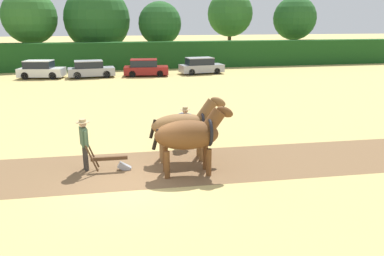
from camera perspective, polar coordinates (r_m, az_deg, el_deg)
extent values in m
plane|color=tan|center=(12.21, -8.48, -8.25)|extent=(240.00, 240.00, 0.00)
cube|color=brown|center=(13.66, -22.31, -6.63)|extent=(33.00, 4.85, 0.01)
cube|color=#194719|center=(40.92, -11.29, 10.75)|extent=(65.55, 1.92, 2.80)
cylinder|color=#423323|center=(45.12, -23.01, 10.90)|extent=(0.44, 0.44, 3.76)
sphere|color=#2D6628|center=(45.01, -23.50, 15.26)|extent=(5.72, 5.72, 5.72)
cylinder|color=#4C3823|center=(45.85, -13.96, 11.30)|extent=(0.44, 0.44, 3.07)
sphere|color=#235623|center=(45.71, -14.27, 15.77)|extent=(7.43, 7.43, 7.43)
cylinder|color=brown|center=(45.00, -4.82, 11.77)|extent=(0.44, 0.44, 3.28)
sphere|color=#235623|center=(44.87, -4.91, 15.59)|extent=(4.94, 4.94, 4.94)
cylinder|color=#4C3823|center=(48.66, 5.71, 12.64)|extent=(0.44, 0.44, 4.25)
sphere|color=#2D6628|center=(48.58, 5.83, 16.95)|extent=(5.57, 5.57, 5.57)
cylinder|color=brown|center=(49.92, 15.08, 12.00)|extent=(0.44, 0.44, 3.79)
sphere|color=#235623|center=(49.83, 15.37, 15.83)|extent=(5.27, 5.27, 5.27)
ellipsoid|color=brown|center=(12.31, -0.81, -1.05)|extent=(2.18, 1.12, 0.98)
cylinder|color=brown|center=(12.98, 2.06, -4.35)|extent=(0.18, 0.18, 0.93)
cylinder|color=brown|center=(12.46, 2.58, -5.24)|extent=(0.18, 0.18, 0.93)
cylinder|color=brown|center=(12.79, -4.07, -4.70)|extent=(0.18, 0.18, 0.93)
cylinder|color=brown|center=(12.27, -3.82, -5.62)|extent=(0.18, 0.18, 0.93)
cylinder|color=brown|center=(12.34, 3.36, 1.23)|extent=(0.80, 0.50, 0.84)
ellipsoid|color=brown|center=(12.36, 5.03, 2.47)|extent=(0.69, 0.29, 0.54)
cube|color=black|center=(12.33, 4.11, 2.20)|extent=(0.38, 0.10, 0.50)
cylinder|color=black|center=(12.24, -5.51, -1.74)|extent=(0.30, 0.13, 0.71)
torus|color=black|center=(12.42, 2.60, -0.55)|extent=(0.15, 0.99, 0.98)
ellipsoid|color=brown|center=(13.60, -1.66, 0.41)|extent=(2.20, 0.98, 0.84)
cylinder|color=brown|center=(14.19, 1.06, -2.50)|extent=(0.18, 0.18, 0.94)
cylinder|color=brown|center=(13.74, 1.42, -3.14)|extent=(0.18, 0.18, 0.94)
cylinder|color=brown|center=(14.02, -4.63, -2.80)|extent=(0.18, 0.18, 0.94)
cylinder|color=brown|center=(13.56, -4.45, -3.46)|extent=(0.18, 0.18, 0.94)
cylinder|color=brown|center=(13.63, 2.17, 2.62)|extent=(0.83, 0.43, 0.93)
ellipsoid|color=brown|center=(13.65, 3.99, 3.97)|extent=(0.69, 0.29, 0.54)
cube|color=black|center=(13.63, 2.98, 3.39)|extent=(0.44, 0.10, 0.59)
cylinder|color=black|center=(13.53, -5.98, -0.14)|extent=(0.30, 0.13, 0.71)
torus|color=black|center=(13.70, 1.48, 0.82)|extent=(0.15, 0.87, 0.87)
cube|color=#4C331E|center=(13.15, -12.50, -4.55)|extent=(1.24, 0.15, 0.12)
cube|color=#939399|center=(13.25, -10.26, -5.87)|extent=(0.49, 0.22, 0.39)
cylinder|color=#4C331E|center=(13.35, -14.88, -3.94)|extent=(0.40, 0.08, 0.96)
cylinder|color=#4C331E|center=(12.97, -15.03, -4.54)|extent=(0.40, 0.08, 0.96)
cylinder|color=#38332D|center=(13.56, -16.01, -4.19)|extent=(0.14, 0.14, 0.89)
cylinder|color=#38332D|center=(13.34, -15.83, -4.51)|extent=(0.14, 0.14, 0.89)
cube|color=#4C6B4C|center=(13.21, -16.17, -1.26)|extent=(0.32, 0.55, 0.63)
sphere|color=tan|center=(13.09, -16.32, 0.58)|extent=(0.24, 0.24, 0.24)
cylinder|color=#4C6B4C|center=(13.50, -16.40, -1.00)|extent=(0.09, 0.09, 0.59)
cylinder|color=#4C6B4C|center=(12.93, -15.92, -1.72)|extent=(0.09, 0.09, 0.59)
cylinder|color=tan|center=(13.07, -16.34, 0.88)|extent=(0.46, 0.46, 0.02)
cylinder|color=tan|center=(13.06, -16.36, 1.09)|extent=(0.23, 0.23, 0.10)
cylinder|color=#4C4C4C|center=(15.38, -1.37, -1.29)|extent=(0.14, 0.14, 0.81)
cylinder|color=#4C4C4C|center=(15.28, -0.67, -1.40)|extent=(0.14, 0.14, 0.81)
cube|color=#3D5184|center=(15.13, -1.03, 1.15)|extent=(0.49, 0.46, 0.57)
sphere|color=tan|center=(15.03, -1.04, 2.63)|extent=(0.22, 0.22, 0.22)
cylinder|color=#3D5184|center=(15.27, -1.95, 1.19)|extent=(0.09, 0.09, 0.54)
cylinder|color=#3D5184|center=(15.01, -0.09, 0.93)|extent=(0.09, 0.09, 0.54)
cylinder|color=tan|center=(15.02, -1.04, 2.87)|extent=(0.42, 0.42, 0.02)
cylinder|color=tan|center=(15.01, -1.04, 3.06)|extent=(0.21, 0.21, 0.10)
cube|color=silver|center=(36.33, -21.91, 7.91)|extent=(4.11, 2.44, 0.73)
cube|color=black|center=(36.32, -22.31, 8.94)|extent=(2.56, 2.00, 0.61)
cube|color=silver|center=(36.29, -22.37, 9.46)|extent=(2.56, 2.00, 0.06)
cylinder|color=black|center=(36.72, -19.70, 7.86)|extent=(0.68, 0.33, 0.65)
cylinder|color=black|center=(35.23, -20.45, 7.48)|extent=(0.68, 0.33, 0.65)
cylinder|color=black|center=(37.51, -23.21, 7.66)|extent=(0.68, 0.33, 0.65)
cylinder|color=black|center=(36.05, -24.09, 7.27)|extent=(0.68, 0.33, 0.65)
cube|color=#9E9EA8|center=(35.45, -15.07, 8.31)|extent=(4.23, 2.16, 0.70)
cube|color=black|center=(35.37, -15.48, 9.31)|extent=(2.59, 1.82, 0.58)
cube|color=#9E9EA8|center=(35.34, -15.52, 9.82)|extent=(2.59, 1.82, 0.06)
cylinder|color=black|center=(36.32, -13.11, 8.30)|extent=(0.68, 0.28, 0.66)
cylinder|color=black|center=(34.79, -12.89, 7.99)|extent=(0.68, 0.28, 0.66)
cylinder|color=black|center=(36.22, -17.12, 7.99)|extent=(0.68, 0.28, 0.66)
cylinder|color=black|center=(34.68, -17.08, 7.66)|extent=(0.68, 0.28, 0.66)
cube|color=maroon|center=(35.48, -6.99, 8.74)|extent=(4.21, 2.23, 0.71)
cube|color=black|center=(35.41, -7.35, 9.78)|extent=(2.58, 1.89, 0.61)
cube|color=maroon|center=(35.38, -7.37, 10.32)|extent=(2.58, 1.89, 0.06)
cylinder|color=black|center=(36.32, -4.96, 8.61)|extent=(0.62, 0.28, 0.60)
cylinder|color=black|center=(34.72, -4.90, 8.27)|extent=(0.62, 0.28, 0.60)
cylinder|color=black|center=(36.36, -8.96, 8.48)|extent=(0.62, 0.28, 0.60)
cylinder|color=black|center=(34.75, -9.07, 8.13)|extent=(0.62, 0.28, 0.60)
cube|color=#9E9EA8|center=(36.69, 1.46, 9.10)|extent=(4.34, 2.24, 0.72)
cube|color=black|center=(36.54, 1.16, 10.12)|extent=(2.67, 1.86, 0.61)
cube|color=#9E9EA8|center=(36.51, 1.16, 10.64)|extent=(2.67, 1.86, 0.06)
cylinder|color=black|center=(37.88, 2.90, 8.96)|extent=(0.63, 0.29, 0.61)
cylinder|color=black|center=(36.49, 3.80, 8.68)|extent=(0.63, 0.29, 0.61)
cylinder|color=black|center=(37.00, -0.85, 8.81)|extent=(0.63, 0.29, 0.61)
cylinder|color=black|center=(35.58, -0.08, 8.52)|extent=(0.63, 0.29, 0.61)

